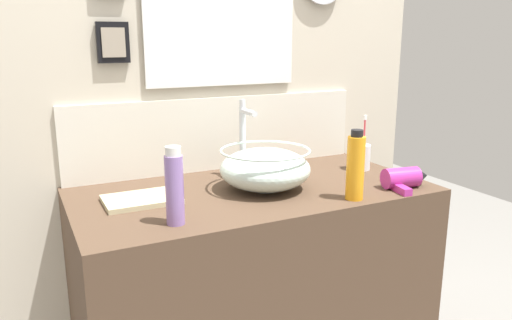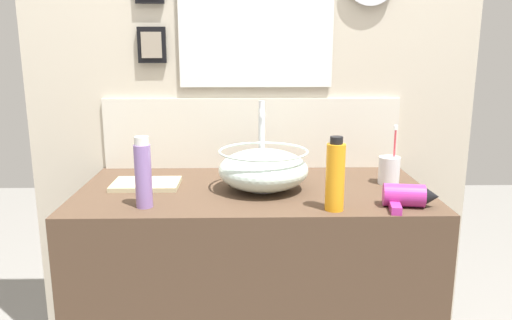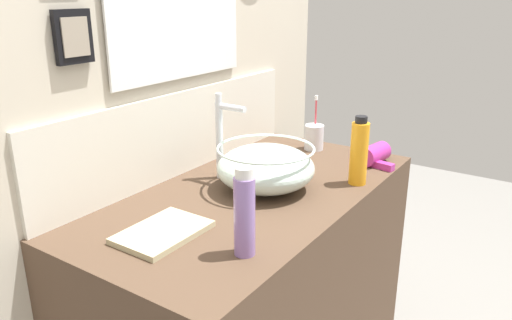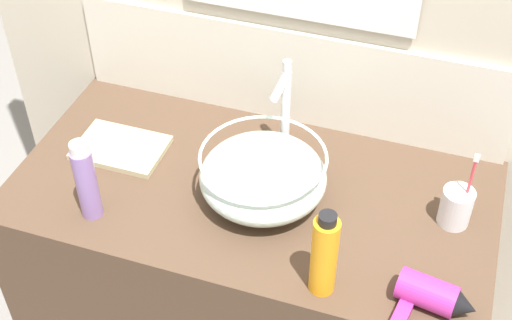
{
  "view_description": "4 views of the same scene",
  "coord_description": "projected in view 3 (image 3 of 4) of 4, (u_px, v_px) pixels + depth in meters",
  "views": [
    {
      "loc": [
        -0.71,
        -1.47,
        1.36
      ],
      "look_at": [
        0.01,
        0.0,
        0.96
      ],
      "focal_mm": 35.0,
      "sensor_mm": 36.0,
      "label": 1
    },
    {
      "loc": [
        -0.03,
        -1.67,
        1.35
      ],
      "look_at": [
        0.01,
        0.0,
        0.96
      ],
      "focal_mm": 35.0,
      "sensor_mm": 36.0,
      "label": 2
    },
    {
      "loc": [
        -1.2,
        -0.81,
        1.46
      ],
      "look_at": [
        0.01,
        0.0,
        0.96
      ],
      "focal_mm": 35.0,
      "sensor_mm": 36.0,
      "label": 3
    },
    {
      "loc": [
        0.42,
        -1.21,
        2.1
      ],
      "look_at": [
        0.01,
        0.0,
        0.96
      ],
      "focal_mm": 50.0,
      "sensor_mm": 36.0,
      "label": 4
    }
  ],
  "objects": [
    {
      "name": "spray_bottle",
      "position": [
        244.0,
        213.0,
        1.16
      ],
      "size": [
        0.05,
        0.05,
        0.22
      ],
      "color": "#8C6BB2",
      "rests_on": "vanity_counter"
    },
    {
      "name": "hair_drier",
      "position": [
        377.0,
        154.0,
        1.81
      ],
      "size": [
        0.17,
        0.14,
        0.07
      ],
      "color": "#B22D8C",
      "rests_on": "vanity_counter"
    },
    {
      "name": "faucet",
      "position": [
        222.0,
        131.0,
        1.62
      ],
      "size": [
        0.02,
        0.12,
        0.29
      ],
      "color": "silver",
      "rests_on": "vanity_counter"
    },
    {
      "name": "vanity_counter",
      "position": [
        254.0,
        307.0,
        1.71
      ],
      "size": [
        1.2,
        0.61,
        0.86
      ],
      "primitive_type": "cube",
      "color": "#4C3828",
      "rests_on": "ground"
    },
    {
      "name": "glass_bowl_sink",
      "position": [
        266.0,
        167.0,
        1.56
      ],
      "size": [
        0.31,
        0.31,
        0.14
      ],
      "color": "silver",
      "rests_on": "vanity_counter"
    },
    {
      "name": "hand_towel",
      "position": [
        163.0,
        232.0,
        1.28
      ],
      "size": [
        0.23,
        0.16,
        0.02
      ],
      "primitive_type": "cube",
      "color": "tan",
      "rests_on": "vanity_counter"
    },
    {
      "name": "toothbrush_cup",
      "position": [
        314.0,
        137.0,
        1.96
      ],
      "size": [
        0.08,
        0.08,
        0.21
      ],
      "color": "silver",
      "rests_on": "vanity_counter"
    },
    {
      "name": "shampoo_bottle",
      "position": [
        359.0,
        152.0,
        1.59
      ],
      "size": [
        0.06,
        0.06,
        0.23
      ],
      "color": "orange",
      "rests_on": "vanity_counter"
    },
    {
      "name": "back_panel",
      "position": [
        169.0,
        73.0,
        1.63
      ],
      "size": [
        1.78,
        0.09,
        2.4
      ],
      "color": "beige",
      "rests_on": "ground"
    }
  ]
}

